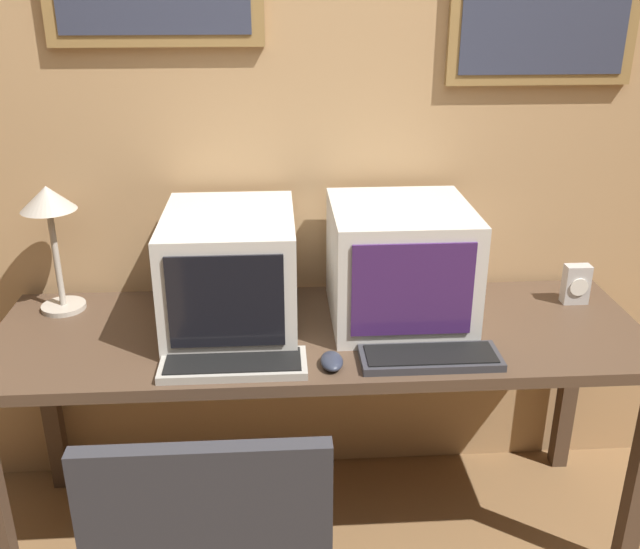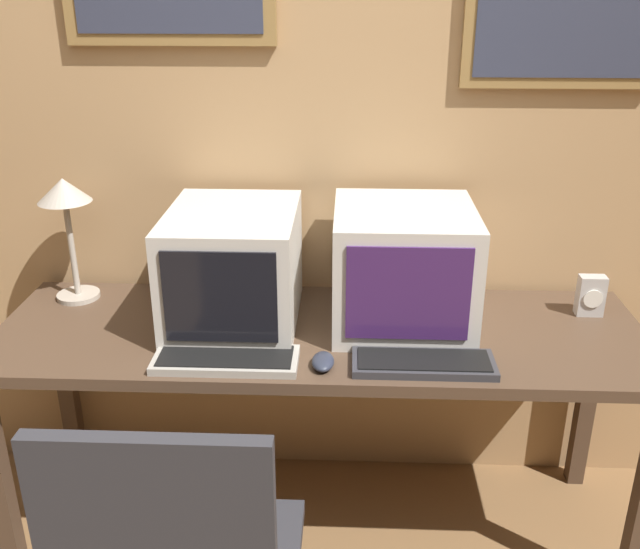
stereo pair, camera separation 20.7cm
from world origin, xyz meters
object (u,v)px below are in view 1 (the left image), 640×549
at_px(mouse_near_keyboard, 332,361).
at_px(keyboard_side, 430,357).
at_px(monitor_right, 399,263).
at_px(desk_lamp, 50,215).
at_px(keyboard_main, 233,364).
at_px(desk_clock, 576,284).
at_px(monitor_left, 231,271).

bearing_deg(mouse_near_keyboard, keyboard_side, 1.91).
relative_size(monitor_right, desk_lamp, 1.08).
bearing_deg(keyboard_side, desk_lamp, 159.59).
bearing_deg(keyboard_main, desk_lamp, 143.62).
xyz_separation_m(mouse_near_keyboard, desk_lamp, (-0.83, 0.42, 0.30)).
distance_m(monitor_right, desk_clock, 0.61).
bearing_deg(desk_clock, keyboard_side, -147.23).
relative_size(keyboard_side, desk_lamp, 0.95).
bearing_deg(monitor_left, mouse_near_keyboard, -45.08).
relative_size(mouse_near_keyboard, desk_lamp, 0.25).
distance_m(monitor_right, keyboard_main, 0.60).
relative_size(keyboard_main, keyboard_side, 1.03).
bearing_deg(keyboard_main, desk_clock, 18.11).
xyz_separation_m(desk_clock, desk_lamp, (-1.66, 0.06, 0.25)).
bearing_deg(keyboard_side, mouse_near_keyboard, -178.09).
bearing_deg(desk_lamp, keyboard_main, -36.38).
relative_size(mouse_near_keyboard, desk_clock, 0.79).
height_order(monitor_left, keyboard_side, monitor_left).
bearing_deg(monitor_left, desk_clock, 4.16).
height_order(monitor_right, desk_lamp, desk_lamp).
distance_m(keyboard_main, desk_lamp, 0.76).
bearing_deg(keyboard_side, monitor_left, 153.82).
relative_size(desk_clock, desk_lamp, 0.32).
distance_m(monitor_left, mouse_near_keyboard, 0.43).
height_order(monitor_right, keyboard_side, monitor_right).
height_order(monitor_right, keyboard_main, monitor_right).
xyz_separation_m(mouse_near_keyboard, desk_clock, (0.83, 0.36, 0.05)).
relative_size(monitor_left, desk_lamp, 1.18).
height_order(keyboard_main, desk_clock, desk_clock).
bearing_deg(keyboard_main, mouse_near_keyboard, -1.26).
bearing_deg(keyboard_main, monitor_left, 92.90).
xyz_separation_m(monitor_right, mouse_near_keyboard, (-0.23, -0.30, -0.16)).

